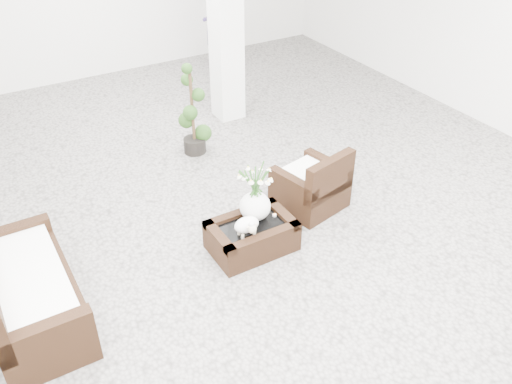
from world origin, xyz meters
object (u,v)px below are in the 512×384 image
loveseat (28,283)px  topiary (192,110)px  coffee_table (252,237)px  armchair (311,178)px

loveseat → topiary: (2.63, 2.08, 0.23)m
coffee_table → loveseat: 2.28m
armchair → topiary: size_ratio=0.60×
armchair → loveseat: size_ratio=0.49×
armchair → topiary: topiary is taller
coffee_table → loveseat: (-2.26, 0.17, 0.27)m
coffee_table → armchair: size_ratio=1.16×
loveseat → topiary: 3.37m
loveseat → topiary: bearing=-51.7°
coffee_table → topiary: size_ratio=0.69×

